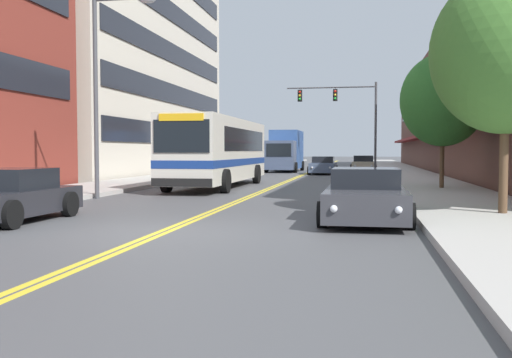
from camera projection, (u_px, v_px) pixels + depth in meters
The scene contains 16 objects.
ground_plane at pixel (312, 171), 48.67m from camera, with size 240.00×240.00×0.00m, color #4C4C4F.
sidewalk_left at pixel (228, 170), 50.03m from camera, with size 3.84×106.00×0.17m.
sidewalk_right at pixel (401, 171), 47.31m from camera, with size 3.84×106.00×0.17m.
centre_line at pixel (312, 171), 48.67m from camera, with size 0.34×106.00×0.01m.
storefront_row_right at pixel (481, 110), 45.94m from camera, with size 9.10×68.00×10.15m.
city_bus at pixel (219, 149), 27.53m from camera, with size 2.83×11.62×3.23m.
car_silver_parked_left_near at pixel (246, 166), 42.69m from camera, with size 2.15×4.44×1.24m.
car_charcoal_parked_left_mid at pixel (10, 197), 14.08m from camera, with size 2.04×4.27×1.31m.
car_dark_grey_parked_right_foreground at pixel (365, 196), 14.25m from camera, with size 2.16×4.92×1.31m.
car_champagne_parked_right_mid at pixel (363, 164), 47.11m from camera, with size 2.09×4.57×1.35m.
car_slate_blue_moving_lead at pixel (323, 166), 42.54m from camera, with size 2.07×4.67×1.32m.
box_truck at pixel (285, 151), 47.96m from camera, with size 2.62×7.45×3.45m.
traffic_signal_mast at pixel (345, 108), 44.25m from camera, with size 6.99×0.38×7.03m.
street_lamp_left_near at pixel (105, 77), 20.50m from camera, with size 2.39×0.28×7.30m.
street_tree_right_near at pixel (506, 52), 14.23m from camera, with size 3.73×3.73×6.10m.
street_tree_right_mid at pixel (443, 100), 24.12m from camera, with size 3.57×3.57×5.69m.
Camera 1 is at (4.20, -11.70, 1.75)m, focal length 40.00 mm.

